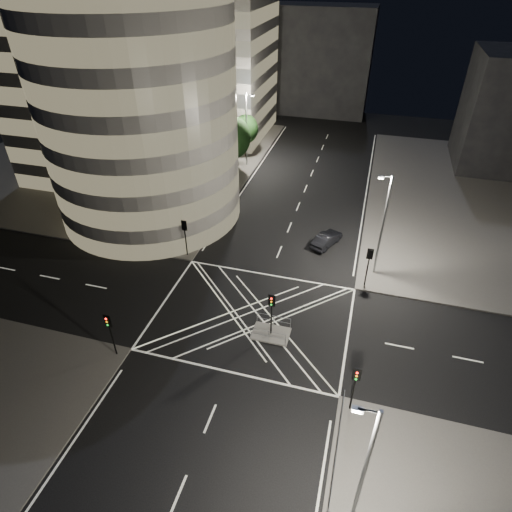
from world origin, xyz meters
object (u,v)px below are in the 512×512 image
(central_island, at_px, (271,334))
(street_lamp_right_near, at_px, (363,471))
(sedan, at_px, (327,239))
(street_lamp_left_near, at_px, (197,184))
(traffic_signal_fl, at_px, (185,232))
(traffic_signal_fr, at_px, (369,260))
(traffic_signal_nl, at_px, (110,328))
(traffic_signal_nr, at_px, (355,382))
(street_lamp_right_far, at_px, (382,223))
(street_lamp_left_far, at_px, (247,128))
(traffic_signal_island, at_px, (272,307))

(central_island, bearing_deg, street_lamp_right_near, -59.25)
(sedan, bearing_deg, central_island, 104.03)
(central_island, bearing_deg, street_lamp_left_near, 130.27)
(traffic_signal_fl, distance_m, traffic_signal_fr, 17.60)
(traffic_signal_nl, bearing_deg, traffic_signal_nr, 0.00)
(street_lamp_right_far, bearing_deg, street_lamp_left_far, 131.94)
(traffic_signal_nl, xyz_separation_m, traffic_signal_fr, (17.60, 13.60, 0.00))
(traffic_signal_fr, distance_m, sedan, 7.61)
(traffic_signal_fl, relative_size, street_lamp_right_near, 0.40)
(traffic_signal_fr, bearing_deg, central_island, -129.33)
(street_lamp_left_near, relative_size, sedan, 2.37)
(traffic_signal_nl, xyz_separation_m, street_lamp_right_far, (18.24, 15.80, 2.63))
(central_island, distance_m, street_lamp_right_near, 15.54)
(traffic_signal_nl, relative_size, street_lamp_left_far, 0.40)
(traffic_signal_fl, distance_m, street_lamp_left_near, 5.86)
(street_lamp_left_near, distance_m, sedan, 14.71)
(street_lamp_left_near, height_order, street_lamp_left_far, same)
(central_island, distance_m, traffic_signal_nr, 9.08)
(traffic_signal_nr, relative_size, street_lamp_left_far, 0.40)
(traffic_signal_fl, bearing_deg, traffic_signal_nr, -37.69)
(street_lamp_left_near, relative_size, street_lamp_left_far, 1.00)
(street_lamp_left_near, height_order, street_lamp_right_near, same)
(central_island, bearing_deg, street_lamp_right_far, 54.70)
(street_lamp_left_far, bearing_deg, sedan, -51.39)
(sedan, bearing_deg, street_lamp_right_near, 124.45)
(street_lamp_right_far, bearing_deg, traffic_signal_nl, -139.09)
(street_lamp_right_near, bearing_deg, central_island, 120.75)
(traffic_signal_nr, distance_m, street_lamp_left_far, 41.15)
(street_lamp_left_far, distance_m, street_lamp_right_far, 28.23)
(central_island, xyz_separation_m, sedan, (2.44, 14.13, 0.62))
(traffic_signal_nr, height_order, street_lamp_left_far, street_lamp_left_far)
(central_island, xyz_separation_m, street_lamp_right_near, (7.44, -12.50, 5.47))
(traffic_signal_fr, height_order, sedan, traffic_signal_fr)
(traffic_signal_island, bearing_deg, traffic_signal_nl, -153.86)
(street_lamp_left_far, xyz_separation_m, street_lamp_right_far, (18.87, -21.00, 0.00))
(traffic_signal_fl, bearing_deg, street_lamp_left_far, 91.57)
(traffic_signal_nr, relative_size, street_lamp_right_far, 0.40)
(street_lamp_left_near, xyz_separation_m, street_lamp_right_near, (18.87, -26.00, 0.00))
(central_island, relative_size, street_lamp_left_near, 0.30)
(traffic_signal_fl, bearing_deg, street_lamp_left_near, 96.97)
(street_lamp_left_near, bearing_deg, traffic_signal_fr, -15.92)
(central_island, xyz_separation_m, traffic_signal_island, (0.00, 0.00, 2.84))
(traffic_signal_nr, distance_m, street_lamp_right_far, 16.03)
(street_lamp_left_near, xyz_separation_m, street_lamp_left_far, (0.00, 18.00, 0.00))
(street_lamp_right_near, distance_m, sedan, 27.52)
(traffic_signal_island, bearing_deg, central_island, 0.00)
(traffic_signal_island, height_order, street_lamp_left_near, street_lamp_left_near)
(traffic_signal_nl, xyz_separation_m, street_lamp_left_far, (-0.64, 36.80, 2.63))
(central_island, height_order, traffic_signal_island, traffic_signal_island)
(street_lamp_right_far, bearing_deg, traffic_signal_fr, -106.11)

